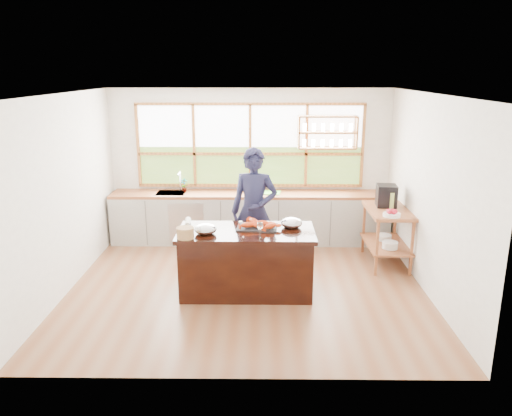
{
  "coord_description": "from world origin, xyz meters",
  "views": [
    {
      "loc": [
        0.21,
        -6.62,
        3.0
      ],
      "look_at": [
        0.13,
        0.15,
        1.12
      ],
      "focal_mm": 35.0,
      "sensor_mm": 36.0,
      "label": 1
    }
  ],
  "objects_px": {
    "cook": "(254,212)",
    "wicker_basket": "(185,233)",
    "espresso_machine": "(386,196)",
    "island": "(246,261)"
  },
  "relations": [
    {
      "from": "island",
      "to": "cook",
      "type": "height_order",
      "value": "cook"
    },
    {
      "from": "wicker_basket",
      "to": "espresso_machine",
      "type": "bearing_deg",
      "value": 28.49
    },
    {
      "from": "espresso_machine",
      "to": "wicker_basket",
      "type": "xyz_separation_m",
      "value": [
        -2.97,
        -1.61,
        -0.1
      ]
    },
    {
      "from": "island",
      "to": "espresso_machine",
      "type": "distance_m",
      "value": 2.61
    },
    {
      "from": "cook",
      "to": "wicker_basket",
      "type": "distance_m",
      "value": 1.38
    },
    {
      "from": "cook",
      "to": "island",
      "type": "bearing_deg",
      "value": -86.96
    },
    {
      "from": "cook",
      "to": "wicker_basket",
      "type": "bearing_deg",
      "value": -118.8
    },
    {
      "from": "island",
      "to": "cook",
      "type": "relative_size",
      "value": 0.97
    },
    {
      "from": "cook",
      "to": "wicker_basket",
      "type": "relative_size",
      "value": 8.43
    },
    {
      "from": "cook",
      "to": "espresso_machine",
      "type": "relative_size",
      "value": 5.54
    }
  ]
}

